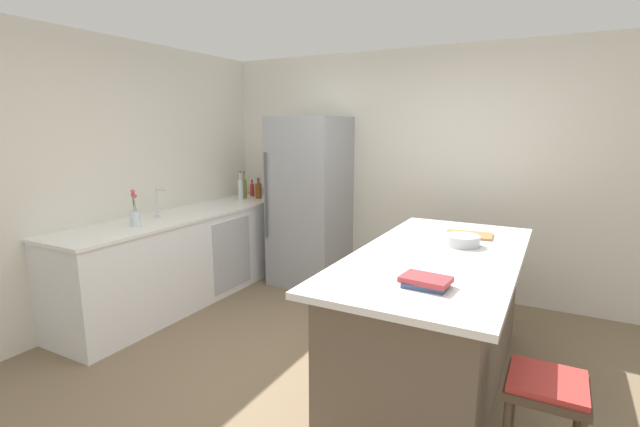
{
  "coord_description": "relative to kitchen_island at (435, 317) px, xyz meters",
  "views": [
    {
      "loc": [
        1.28,
        -2.56,
        1.79
      ],
      "look_at": [
        -0.64,
        1.01,
        1.0
      ],
      "focal_mm": 25.16,
      "sensor_mm": 36.0,
      "label": 1
    }
  ],
  "objects": [
    {
      "name": "cookbook_stack",
      "position": [
        0.1,
        -0.68,
        0.49
      ],
      "size": [
        0.27,
        0.2,
        0.06
      ],
      "color": "#334770",
      "rests_on": "kitchen_island"
    },
    {
      "name": "wall_left",
      "position": [
        -3.05,
        -0.42,
        0.83
      ],
      "size": [
        0.1,
        6.0,
        2.6
      ],
      "primitive_type": "cube",
      "color": "silver",
      "rests_on": "ground_plane"
    },
    {
      "name": "refrigerator",
      "position": [
        -1.81,
        1.41,
        0.47
      ],
      "size": [
        0.76,
        0.76,
        1.9
      ],
      "color": "#93969B",
      "rests_on": "ground_plane"
    },
    {
      "name": "sink_faucet",
      "position": [
        -2.71,
        0.03,
        0.6
      ],
      "size": [
        0.15,
        0.05,
        0.3
      ],
      "color": "silver",
      "rests_on": "counter_run_left"
    },
    {
      "name": "whiskey_bottle",
      "position": [
        -2.57,
        1.48,
        0.54
      ],
      "size": [
        0.08,
        0.08,
        0.25
      ],
      "color": "brown",
      "rests_on": "counter_run_left"
    },
    {
      "name": "bar_stool",
      "position": [
        0.72,
        -0.79,
        0.04
      ],
      "size": [
        0.36,
        0.36,
        0.63
      ],
      "color": "#473828",
      "rests_on": "ground_plane"
    },
    {
      "name": "counter_run_left",
      "position": [
        -2.67,
        0.3,
        -0.01
      ],
      "size": [
        0.69,
        2.78,
        0.92
      ],
      "color": "white",
      "rests_on": "ground_plane"
    },
    {
      "name": "ground_plane",
      "position": [
        -0.6,
        -0.42,
        -0.47
      ],
      "size": [
        7.2,
        7.2,
        0.0
      ],
      "primitive_type": "plane",
      "color": "#7A664C"
    },
    {
      "name": "cutting_board",
      "position": [
        0.09,
        0.62,
        0.47
      ],
      "size": [
        0.37,
        0.27,
        0.02
      ],
      "color": "#9E7042",
      "rests_on": "kitchen_island"
    },
    {
      "name": "wall_rear",
      "position": [
        -0.6,
        1.83,
        0.83
      ],
      "size": [
        6.0,
        0.1,
        2.6
      ],
      "primitive_type": "cube",
      "color": "silver",
      "rests_on": "ground_plane"
    },
    {
      "name": "mixing_bowl",
      "position": [
        0.1,
        0.28,
        0.5
      ],
      "size": [
        0.25,
        0.25,
        0.08
      ],
      "color": "#B2B5BA",
      "rests_on": "kitchen_island"
    },
    {
      "name": "kitchen_island",
      "position": [
        0.0,
        0.0,
        0.0
      ],
      "size": [
        1.05,
        2.23,
        0.94
      ],
      "color": "brown",
      "rests_on": "ground_plane"
    },
    {
      "name": "hot_sauce_bottle",
      "position": [
        -2.75,
        1.58,
        0.53
      ],
      "size": [
        0.05,
        0.05,
        0.21
      ],
      "color": "red",
      "rests_on": "counter_run_left"
    },
    {
      "name": "olive_oil_bottle",
      "position": [
        -2.72,
        1.38,
        0.57
      ],
      "size": [
        0.06,
        0.06,
        0.33
      ],
      "color": "olive",
      "rests_on": "counter_run_left"
    },
    {
      "name": "soda_bottle",
      "position": [
        -2.7,
        1.29,
        0.58
      ],
      "size": [
        0.07,
        0.07,
        0.34
      ],
      "color": "silver",
      "rests_on": "counter_run_left"
    },
    {
      "name": "flower_vase",
      "position": [
        -2.6,
        -0.33,
        0.54
      ],
      "size": [
        0.09,
        0.09,
        0.33
      ],
      "color": "silver",
      "rests_on": "counter_run_left"
    }
  ]
}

